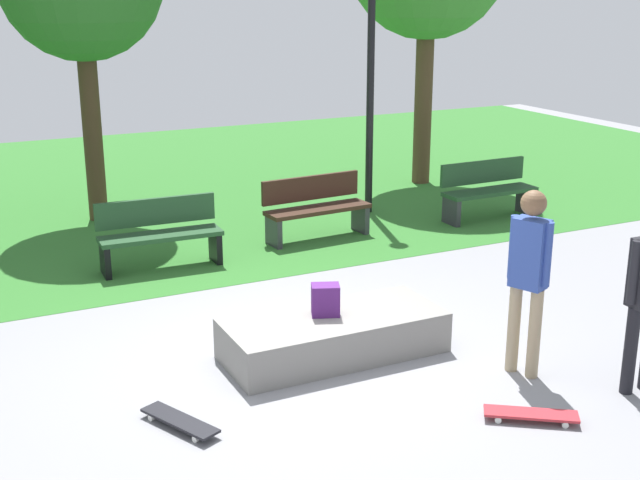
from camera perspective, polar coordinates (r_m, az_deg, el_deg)
ground_plane at (r=8.58m, az=-0.94°, el=-7.99°), size 28.00×28.00×0.00m
grass_lawn at (r=15.98m, az=-13.54°, el=3.40°), size 26.60×11.67×0.01m
concrete_ledge at (r=8.58m, az=0.92°, el=-6.46°), size 2.23×0.94×0.42m
backpack_on_ledge at (r=8.47m, az=0.37°, el=-4.07°), size 0.33×0.29×0.32m
skater_performing_trick at (r=8.10m, az=13.93°, el=-1.83°), size 0.31×0.41×1.82m
skateboard_by_ledge at (r=7.41m, az=-9.46°, el=-11.96°), size 0.51×0.81×0.08m
skateboard_spare at (r=7.63m, az=14.07°, el=-11.34°), size 0.77×0.62×0.08m
park_bench_near_lamppost at (r=12.40m, az=-0.29°, el=2.29°), size 1.63×0.58×0.91m
park_bench_far_right at (r=11.29m, az=-10.81°, el=0.52°), size 1.62×0.53×0.91m
park_bench_by_oak at (r=13.74m, az=11.25°, el=3.42°), size 1.61×0.49×0.91m
lamp_post at (r=13.55m, az=3.46°, el=12.31°), size 0.28×0.28×4.16m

